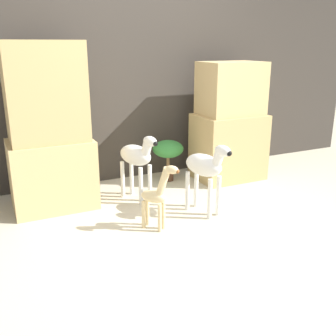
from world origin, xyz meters
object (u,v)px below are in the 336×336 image
zebra_right (206,167)px  potted_palm_front (168,151)px  zebra_left (137,157)px  giraffe_figurine (157,195)px

zebra_right → potted_palm_front: bearing=84.6°
potted_palm_front → zebra_left: bearing=-142.6°
giraffe_figurine → potted_palm_front: 1.25m
zebra_left → giraffe_figurine: size_ratio=1.17×
zebra_left → potted_palm_front: size_ratio=1.46×
giraffe_figurine → potted_palm_front: giraffe_figurine is taller
zebra_right → giraffe_figurine: zebra_right is taller
giraffe_figurine → potted_palm_front: (0.62, 1.09, 0.04)m
potted_palm_front → giraffe_figurine: bearing=-119.6°
zebra_left → giraffe_figurine: bearing=-97.8°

